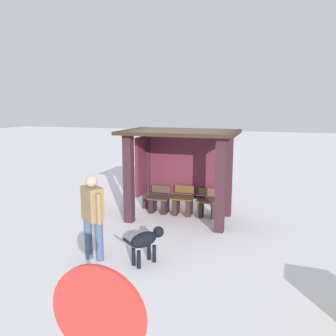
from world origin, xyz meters
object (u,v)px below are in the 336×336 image
(bench_right_inside, at_px, (208,206))
(dog, at_px, (146,240))
(person_walking, at_px, (93,211))
(bench_left_inside, at_px, (159,203))
(bench_center_inside, at_px, (183,204))
(bus_shelter, at_px, (178,158))

(bench_right_inside, relative_size, dog, 0.90)
(person_walking, bearing_deg, bench_left_inside, 85.79)
(bench_center_inside, bearing_deg, bus_shelter, -114.85)
(bus_shelter, distance_m, person_walking, 3.04)
(bench_center_inside, xyz_separation_m, bench_right_inside, (0.65, -0.00, -0.00))
(bench_left_inside, xyz_separation_m, dog, (0.75, -2.89, 0.16))
(bench_left_inside, distance_m, bench_center_inside, 0.65)
(bench_left_inside, relative_size, bench_center_inside, 0.94)
(bench_left_inside, height_order, dog, bench_left_inside)
(bench_right_inside, distance_m, person_walking, 3.47)
(bus_shelter, height_order, bench_center_inside, bus_shelter)
(bench_right_inside, bearing_deg, dog, -100.85)
(bus_shelter, distance_m, bench_center_inside, 1.25)
(bus_shelter, relative_size, dog, 3.42)
(person_walking, bearing_deg, bench_center_inside, 73.91)
(bus_shelter, relative_size, bench_left_inside, 3.96)
(bus_shelter, height_order, bench_left_inside, bus_shelter)
(bus_shelter, height_order, dog, bus_shelter)
(dog, bearing_deg, bench_right_inside, 79.15)
(bench_left_inside, height_order, bench_right_inside, bench_right_inside)
(bench_center_inside, bearing_deg, bench_right_inside, -0.03)
(bench_center_inside, distance_m, person_walking, 3.23)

